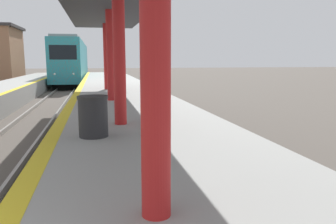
% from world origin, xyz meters
% --- Properties ---
extents(train, '(2.67, 22.67, 4.65)m').
position_xyz_m(train, '(0.00, 37.72, 2.36)').
color(train, black).
rests_on(train, ground).
extents(trash_bin, '(0.61, 0.61, 0.83)m').
position_xyz_m(trash_bin, '(2.47, 5.19, 1.45)').
color(trash_bin, '#262628').
rests_on(trash_bin, platform_right).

